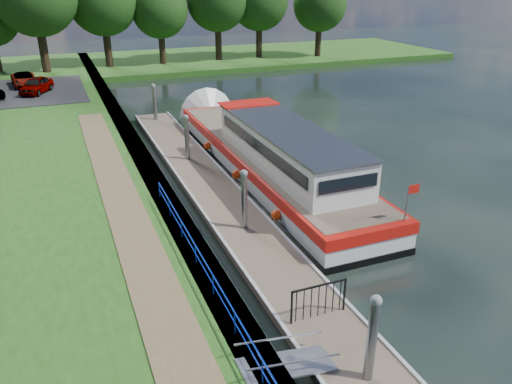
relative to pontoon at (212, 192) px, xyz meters
name	(u,v)px	position (x,y,z in m)	size (l,w,h in m)	color
ground	(356,376)	(0.00, -13.00, -0.18)	(160.00, 160.00, 0.00)	black
bank_edge	(152,181)	(-2.55, 2.00, 0.20)	(1.10, 90.00, 0.78)	#473D2D
far_bank	(211,59)	(12.00, 39.00, 0.12)	(60.00, 18.00, 0.60)	#214D16
footpath	(138,244)	(-4.40, -5.00, 0.62)	(1.60, 40.00, 0.05)	brown
blue_fence	(223,297)	(-2.75, -10.00, 1.13)	(0.04, 18.04, 0.72)	#0C2DBF
pontoon	(212,192)	(0.00, 0.00, 0.00)	(2.50, 30.00, 0.56)	brown
mooring_piles	(211,171)	(0.00, 0.00, 1.10)	(0.30, 27.30, 3.55)	gray
gangway	(287,364)	(-1.85, -12.50, 0.44)	(2.58, 1.00, 0.92)	#A5A8AD
gate_panel	(319,296)	(0.00, -10.80, 0.97)	(1.85, 0.05, 1.15)	black
barge	(264,153)	(3.60, 2.00, 0.90)	(4.36, 21.15, 4.78)	black
car_a	(36,85)	(-7.82, 23.75, 1.32)	(1.58, 3.93, 1.34)	#999999
car_d	(24,79)	(-8.80, 27.22, 1.25)	(1.97, 4.28, 1.19)	#999999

